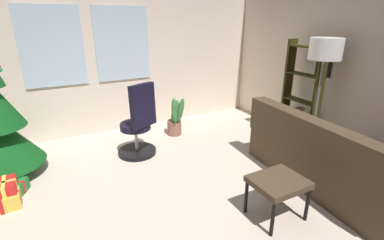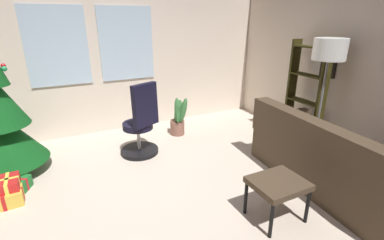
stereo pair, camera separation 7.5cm
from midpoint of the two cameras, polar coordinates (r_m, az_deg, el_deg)
ground_plane at (r=3.19m, az=-2.59°, el=-17.80°), size 5.35×5.05×0.10m
wall_back_with_windows at (r=4.99m, az=-16.31°, el=13.29°), size 5.35×0.12×2.74m
wall_right_with_frames at (r=4.45m, az=31.19°, el=10.38°), size 0.12×5.05×2.74m
couch at (r=3.74m, az=28.24°, el=-7.85°), size 1.61×2.17×0.87m
footstool at (r=2.91m, az=16.61°, el=-12.60°), size 0.52×0.44×0.43m
gift_box_red at (r=3.73m, az=-34.45°, el=-12.24°), size 0.23×0.32×0.27m
gift_box_green at (r=3.91m, az=-33.62°, el=-11.57°), size 0.36×0.33×0.16m
gift_box_gold at (r=3.69m, az=-35.06°, el=-13.68°), size 0.36×0.26×0.17m
office_chair at (r=4.07m, az=-11.50°, el=-1.74°), size 0.56×0.58×1.09m
bookshelf at (r=4.76m, az=21.08°, el=4.28°), size 0.18×0.64×1.61m
floor_lamp at (r=4.12m, az=25.20°, el=11.93°), size 0.42×0.42×1.68m
potted_plant at (r=4.73m, az=-3.79°, el=0.23°), size 0.29×0.33×0.69m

